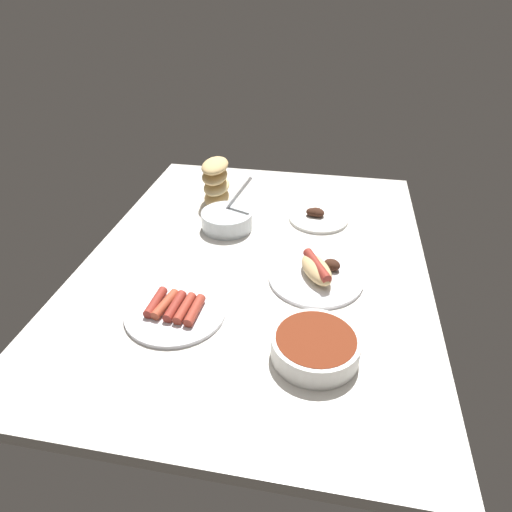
{
  "coord_description": "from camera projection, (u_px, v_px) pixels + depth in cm",
  "views": [
    {
      "loc": [
        -97.03,
        -18.04,
        66.92
      ],
      "look_at": [
        -3.07,
        -0.71,
        3.0
      ],
      "focal_mm": 31.04,
      "sensor_mm": 36.0,
      "label": 1
    }
  ],
  "objects": [
    {
      "name": "bread_stack",
      "position": [
        216.0,
        181.0,
        1.44
      ],
      "size": [
        15.06,
        10.09,
        14.4
      ],
      "color": "#DBB77A",
      "rests_on": "ground_plane"
    },
    {
      "name": "bowl_chili",
      "position": [
        315.0,
        346.0,
        0.88
      ],
      "size": [
        17.87,
        17.87,
        5.05
      ],
      "color": "white",
      "rests_on": "ground_plane"
    },
    {
      "name": "ground_plane",
      "position": [
        255.0,
        263.0,
        1.2
      ],
      "size": [
        120.0,
        90.0,
        3.0
      ],
      "primitive_type": "cube",
      "color": "silver"
    },
    {
      "name": "plate_grilled_meat",
      "position": [
        318.0,
        217.0,
        1.37
      ],
      "size": [
        18.13,
        18.13,
        3.43
      ],
      "color": "white",
      "rests_on": "ground_plane"
    },
    {
      "name": "plate_sausages",
      "position": [
        175.0,
        310.0,
        1.0
      ],
      "size": [
        23.04,
        23.04,
        3.19
      ],
      "color": "white",
      "rests_on": "ground_plane"
    },
    {
      "name": "plate_hotdog_assembled",
      "position": [
        317.0,
        274.0,
        1.11
      ],
      "size": [
        23.69,
        23.69,
        5.61
      ],
      "color": "white",
      "rests_on": "ground_plane"
    },
    {
      "name": "bowl_coleslaw",
      "position": [
        227.0,
        219.0,
        1.31
      ],
      "size": [
        15.17,
        15.17,
        15.09
      ],
      "color": "silver",
      "rests_on": "ground_plane"
    }
  ]
}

